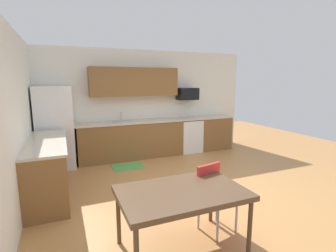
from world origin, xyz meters
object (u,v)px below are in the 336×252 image
Objects in this scene: refrigerator at (55,128)px; dining_table at (182,195)px; microwave at (187,94)px; oven_range at (188,135)px; chair_near_table at (214,192)px.

refrigerator is 3.86m from dining_table.
microwave is 0.39× the size of dining_table.
dining_table is (-2.00, -3.70, 0.21)m from oven_range.
chair_near_table is (0.58, 0.23, -0.16)m from dining_table.
refrigerator is 3.91m from chair_near_table.
microwave is (0.00, 0.10, 1.12)m from oven_range.
refrigerator is 3.41m from microwave.
microwave reaches higher than dining_table.
chair_near_table is at bearing -60.50° from refrigerator.
chair_near_table is (-1.42, -3.47, 0.05)m from oven_range.
oven_range is at bearing 67.68° from chair_near_table.
oven_range reaches higher than dining_table.
refrigerator is 2.00× the size of oven_range.
microwave is 0.64× the size of chair_near_table.
dining_table is at bearing -118.42° from oven_range.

